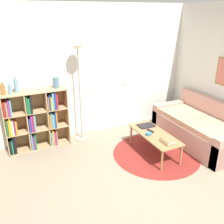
# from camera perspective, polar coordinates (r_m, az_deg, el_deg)

# --- Properties ---
(ground_plane) EXTENTS (14.00, 14.00, 0.00)m
(ground_plane) POSITION_cam_1_polar(r_m,az_deg,el_deg) (3.74, 11.11, -19.11)
(ground_plane) COLOR gray
(wall_back) EXTENTS (7.19, 0.11, 2.60)m
(wall_back) POSITION_cam_1_polar(r_m,az_deg,el_deg) (5.13, -4.06, 9.06)
(wall_back) COLOR silver
(wall_back) RESTS_ON ground_plane
(wall_right) EXTENTS (0.08, 5.44, 2.60)m
(wall_right) POSITION_cam_1_polar(r_m,az_deg,el_deg) (5.32, 23.21, 7.95)
(wall_right) COLOR silver
(wall_right) RESTS_ON ground_plane
(rug) EXTENTS (1.58, 1.58, 0.01)m
(rug) POSITION_cam_1_polar(r_m,az_deg,el_deg) (4.72, 10.03, -9.34)
(rug) COLOR maroon
(rug) RESTS_ON ground_plane
(bookshelf) EXTENTS (1.15, 0.34, 1.12)m
(bookshelf) POSITION_cam_1_polar(r_m,az_deg,el_deg) (4.86, -17.32, -1.72)
(bookshelf) COLOR tan
(bookshelf) RESTS_ON ground_plane
(floor_lamp) EXTENTS (0.28, 0.28, 1.89)m
(floor_lamp) POSITION_cam_1_polar(r_m,az_deg,el_deg) (4.69, -7.67, 10.05)
(floor_lamp) COLOR gray
(floor_lamp) RESTS_ON ground_plane
(couch) EXTENTS (0.90, 1.85, 0.84)m
(couch) POSITION_cam_1_polar(r_m,az_deg,el_deg) (5.25, 19.55, -3.52)
(couch) COLOR tan
(couch) RESTS_ON ground_plane
(coffee_table) EXTENTS (0.47, 1.09, 0.40)m
(coffee_table) POSITION_cam_1_polar(r_m,az_deg,el_deg) (4.56, 9.75, -5.43)
(coffee_table) COLOR #996B42
(coffee_table) RESTS_ON ground_plane
(laptop) EXTENTS (0.32, 0.22, 0.02)m
(laptop) POSITION_cam_1_polar(r_m,az_deg,el_deg) (4.82, 7.81, -3.08)
(laptop) COLOR black
(laptop) RESTS_ON coffee_table
(bowl) EXTENTS (0.10, 0.10, 0.05)m
(bowl) POSITION_cam_1_polar(r_m,az_deg,el_deg) (4.48, 8.35, -4.95)
(bowl) COLOR teal
(bowl) RESTS_ON coffee_table
(book_stack_on_table) EXTENTS (0.17, 0.24, 0.07)m
(book_stack_on_table) POSITION_cam_1_polar(r_m,az_deg,el_deg) (4.28, 12.61, -6.47)
(book_stack_on_table) COLOR teal
(book_stack_on_table) RESTS_ON coffee_table
(remote) EXTENTS (0.07, 0.16, 0.02)m
(remote) POSITION_cam_1_polar(r_m,az_deg,el_deg) (4.62, 8.78, -4.27)
(remote) COLOR black
(remote) RESTS_ON coffee_table
(bottle_left) EXTENTS (0.08, 0.08, 0.22)m
(bottle_left) POSITION_cam_1_polar(r_m,az_deg,el_deg) (4.61, -23.71, 4.73)
(bottle_left) COLOR olive
(bottle_left) RESTS_ON bookshelf
(bottle_middle) EXTENTS (0.07, 0.07, 0.20)m
(bottle_middle) POSITION_cam_1_polar(r_m,az_deg,el_deg) (4.60, -22.23, 4.83)
(bottle_middle) COLOR #6B93A3
(bottle_middle) RESTS_ON bookshelf
(bottle_right) EXTENTS (0.08, 0.08, 0.29)m
(bottle_right) POSITION_cam_1_polar(r_m,az_deg,el_deg) (4.64, -21.05, 5.62)
(bottle_right) COLOR #6B93A3
(bottle_right) RESTS_ON bookshelf
(vase_on_shelf) EXTENTS (0.11, 0.11, 0.20)m
(vase_on_shelf) POSITION_cam_1_polar(r_m,az_deg,el_deg) (4.71, -12.71, 6.56)
(vase_on_shelf) COLOR slate
(vase_on_shelf) RESTS_ON bookshelf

